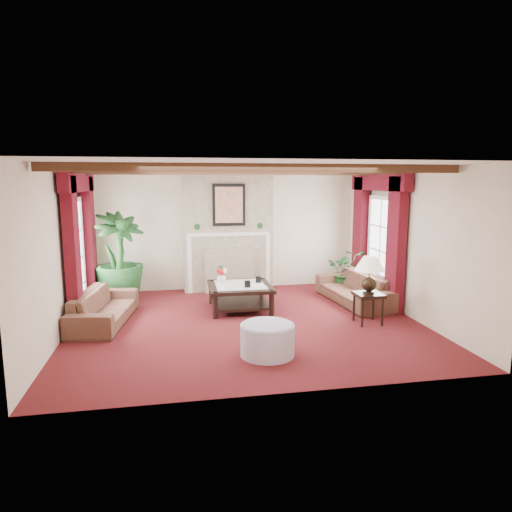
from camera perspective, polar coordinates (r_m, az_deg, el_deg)
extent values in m
plane|color=#47100C|center=(8.11, -1.19, -8.34)|extent=(6.00, 6.00, 0.00)
plane|color=white|center=(7.73, -1.26, 11.11)|extent=(6.00, 6.00, 0.00)
cube|color=beige|center=(10.51, -3.67, 3.24)|extent=(6.00, 0.02, 2.70)
cube|color=beige|center=(7.90, -23.24, 0.49)|extent=(0.02, 5.50, 2.70)
cube|color=beige|center=(8.80, 18.45, 1.60)|extent=(0.02, 5.50, 2.70)
imported|color=black|center=(8.41, -18.48, -5.44)|extent=(2.14, 1.14, 0.77)
imported|color=black|center=(9.52, 12.13, -3.35)|extent=(2.18, 0.98, 0.81)
imported|color=black|center=(9.84, -16.69, -2.46)|extent=(2.75, 2.81, 1.03)
imported|color=black|center=(10.38, 11.32, -2.39)|extent=(1.48, 1.52, 0.77)
cylinder|color=#B5AAC0|center=(6.60, 1.43, -10.45)|extent=(0.77, 0.77, 0.45)
imported|color=silver|center=(9.05, -4.34, -2.69)|extent=(0.25, 0.26, 0.19)
imported|color=black|center=(8.54, -0.26, -3.03)|extent=(0.23, 0.19, 0.29)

